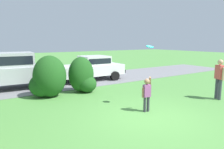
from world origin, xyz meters
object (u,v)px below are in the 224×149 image
(child_thrower, at_px, (147,92))
(frisbee, at_px, (150,47))
(parked_suv, at_px, (8,69))
(adult_onlooker, at_px, (219,77))
(parked_sedan, at_px, (91,67))

(child_thrower, bearing_deg, frisbee, 40.83)
(parked_suv, xyz_separation_m, adult_onlooker, (7.31, -7.10, -0.09))
(adult_onlooker, bearing_deg, child_thrower, 171.90)
(parked_sedan, height_order, child_thrower, parked_sedan)
(parked_sedan, bearing_deg, adult_onlooker, -70.51)
(parked_sedan, bearing_deg, child_thrower, -100.70)
(parked_sedan, height_order, parked_suv, parked_suv)
(parked_sedan, xyz_separation_m, child_thrower, (-1.23, -6.49, -0.13))
(parked_sedan, distance_m, frisbee, 6.26)
(parked_sedan, relative_size, child_thrower, 3.46)
(parked_sedan, distance_m, adult_onlooker, 7.44)
(parked_suv, relative_size, adult_onlooker, 2.77)
(parked_suv, distance_m, frisbee, 7.48)
(parked_sedan, xyz_separation_m, parked_suv, (-4.82, 0.08, 0.23))
(parked_suv, relative_size, frisbee, 17.09)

